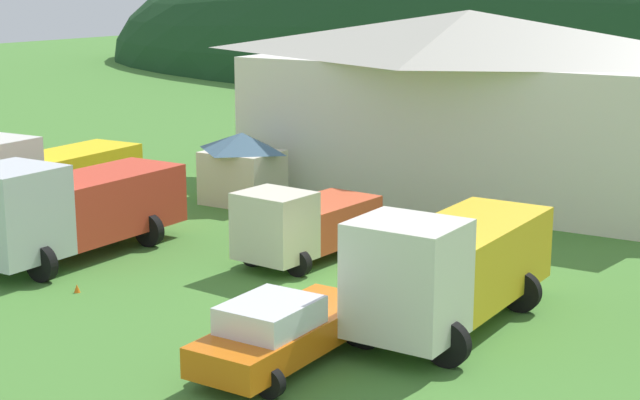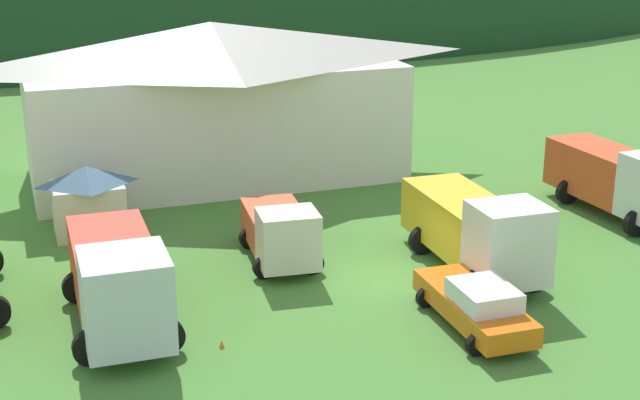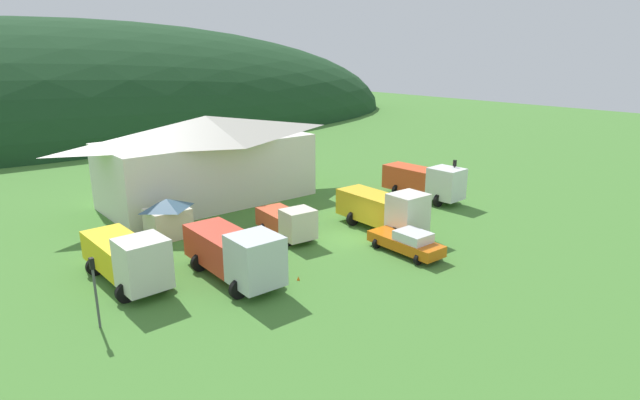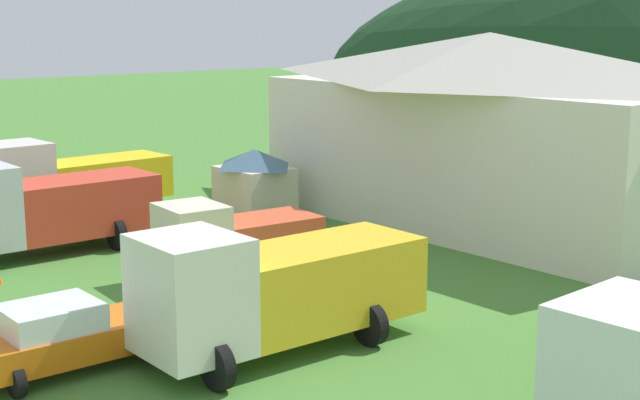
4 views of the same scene
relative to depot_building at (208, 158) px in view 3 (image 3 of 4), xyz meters
The scene contains 14 objects.
ground_plane 15.71m from the depot_building, 79.29° to the right, with size 200.00×200.00×0.00m, color #477F33.
forested_hill_backdrop 56.33m from the depot_building, 87.11° to the left, with size 139.95×60.00×36.24m, color #193D1E.
depot_building is the anchor object (origin of this frame).
play_shed_cream 9.60m from the depot_building, 136.49° to the right, with size 3.01×2.54×2.85m.
flatbed_truck_yellow 17.10m from the depot_building, 133.73° to the right, with size 3.35×7.70×3.29m.
tow_truck_silver 17.27m from the depot_building, 113.29° to the right, with size 3.41×7.76×3.31m.
light_truck_cream 12.35m from the depot_building, 91.51° to the right, with size 2.91×5.40×2.45m.
heavy_rig_striped 16.61m from the depot_building, 68.21° to the right, with size 3.36×7.50×3.29m.
heavy_rig_white 19.29m from the depot_building, 38.52° to the right, with size 3.31×7.67×3.21m.
service_pickup_orange 20.07m from the depot_building, 78.75° to the right, with size 2.37×5.36×1.66m.
traffic_light_west 21.88m from the depot_building, 132.23° to the right, with size 0.20×0.32×3.60m.
traffic_light_east 21.39m from the depot_building, 41.90° to the right, with size 0.20×0.32×3.85m.
traffic_cone_near_pickup 18.96m from the depot_building, 102.69° to the right, with size 0.36×0.36×0.49m, color orange.
traffic_cone_mid_row 19.26m from the depot_building, 68.36° to the right, with size 0.36×0.36×0.52m, color orange.
Camera 3 is at (-23.55, -24.98, 12.83)m, focal length 28.86 mm.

